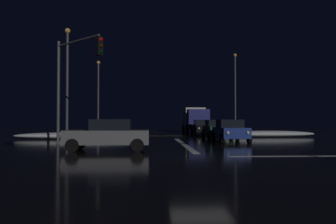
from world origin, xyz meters
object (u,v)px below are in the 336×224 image
traffic_signal_nw (74,70)px  streetlamp_left_far (98,91)px  sedan_black (202,127)px  streetlamp_right_far (235,87)px  sedan_gray_crossing (108,134)px  sedan_blue (230,131)px  box_truck (195,119)px  sedan_green (216,129)px  streetlamp_left_near (67,75)px

traffic_signal_nw → streetlamp_left_far: (-1.96, 22.46, 0.65)m
sedan_black → streetlamp_right_far: streetlamp_right_far is taller
sedan_gray_crossing → sedan_blue: bearing=39.6°
sedan_gray_crossing → streetlamp_left_far: (-4.46, 25.96, 4.40)m
box_truck → streetlamp_left_far: (-12.06, 0.82, 3.49)m
sedan_green → box_truck: 13.40m
sedan_blue → streetlamp_left_far: (-12.18, 19.59, 4.40)m
sedan_blue → streetlamp_right_far: (5.23, 19.59, 4.96)m
sedan_gray_crossing → sedan_green: bearing=56.5°
box_truck → sedan_gray_crossing: (-7.60, -25.14, -0.91)m
streetlamp_right_far → sedan_green: bearing=-110.0°
sedan_blue → sedan_gray_crossing: 10.01m
box_truck → streetlamp_left_near: streetlamp_left_near is taller
traffic_signal_nw → streetlamp_right_far: (15.45, 22.46, 1.21)m
sedan_black → streetlamp_left_far: (-12.01, 7.58, 4.40)m
streetlamp_right_far → sedan_gray_crossing: bearing=-116.5°
traffic_signal_nw → streetlamp_left_near: streetlamp_left_near is taller
traffic_signal_nw → streetlamp_left_far: bearing=95.0°
sedan_green → streetlamp_right_far: size_ratio=0.43×
streetlamp_right_far → streetlamp_left_far: bearing=180.0°
sedan_blue → sedan_green: bearing=89.3°
sedan_blue → traffic_signal_nw: 11.26m
streetlamp_right_far → sedan_black: bearing=-125.5°
sedan_blue → sedan_gray_crossing: same height
sedan_green → traffic_signal_nw: (-10.29, -8.27, 3.75)m
sedan_black → streetlamp_right_far: (5.40, 7.58, 4.96)m
sedan_black → sedan_gray_crossing: bearing=-112.3°
sedan_green → sedan_black: size_ratio=1.00×
traffic_signal_nw → streetlamp_left_far: 22.56m
traffic_signal_nw → streetlamp_left_far: size_ratio=0.73×
sedan_blue → sedan_black: same height
sedan_gray_crossing → streetlamp_left_far: bearing=99.8°
streetlamp_left_near → streetlamp_right_far: streetlamp_right_far is taller
box_truck → sedan_blue: bearing=-89.6°
sedan_green → streetlamp_right_far: streetlamp_right_far is taller
streetlamp_left_far → sedan_black: bearing=-32.3°
sedan_black → streetlamp_left_near: 15.29m
sedan_green → box_truck: box_truck is taller
box_truck → traffic_signal_nw: (-10.10, -21.64, 2.84)m
box_truck → traffic_signal_nw: 24.05m
sedan_green → sedan_gray_crossing: 14.11m
sedan_black → traffic_signal_nw: size_ratio=0.66×
sedan_black → traffic_signal_nw: bearing=-124.0°
streetlamp_left_near → streetlamp_left_far: (0.00, 16.00, 0.09)m
traffic_signal_nw → streetlamp_right_far: 27.29m
sedan_blue → sedan_black: 12.01m
sedan_blue → box_truck: bearing=90.4°
sedan_gray_crossing → streetlamp_left_near: streetlamp_left_near is taller
box_truck → streetlamp_left_far: streetlamp_left_far is taller
sedan_green → streetlamp_right_far: bearing=70.0°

